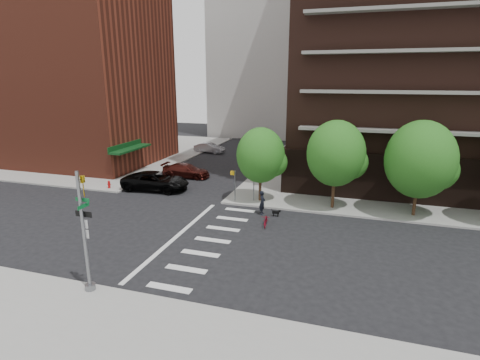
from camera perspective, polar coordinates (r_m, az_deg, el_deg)
The scene contains 18 objects.
ground at distance 25.86m, azimuth -10.46°, elevation -8.19°, with size 120.00×120.00×0.00m, color black.
sidewalk_ne at distance 46.43m, azimuth 28.15°, elevation 0.85°, with size 39.00×33.00×0.15m, color gray.
sidewalk_nw at distance 57.95m, azimuth -21.38°, elevation 4.16°, with size 31.00×33.00×0.15m, color gray.
crosswalk at distance 24.97m, azimuth -5.90°, elevation -8.88°, with size 3.85×13.00×0.01m.
midrise_nw at distance 51.23m, azimuth -24.11°, elevation 13.95°, with size 21.40×15.50×20.00m.
tree_a at distance 30.91m, azimuth 3.15°, elevation 3.78°, with size 4.00×4.00×5.90m.
tree_b at distance 29.95m, azimuth 14.39°, elevation 3.93°, with size 4.50×4.50×6.65m.
tree_c at distance 30.30m, azimuth 25.77°, elevation 2.82°, with size 5.00×5.00×6.80m.
traffic_signal at distance 19.37m, azimuth -22.47°, elevation -8.70°, with size 0.90×0.75×6.00m.
pedestrian_signal at distance 31.32m, azimuth -0.15°, elevation -0.16°, with size 2.18×0.67×2.60m.
fire_hydrant at distance 37.32m, azimuth -19.34°, elevation -0.57°, with size 0.24×0.24×0.73m.
parking_meter at distance 39.38m, azimuth -23.50°, elevation 0.42°, with size 0.10×0.08×1.32m.
parked_car_black at distance 35.90m, azimuth -12.75°, elevation -0.16°, with size 6.23×2.87×1.73m, color black.
parked_car_maroon at distance 39.97m, azimuth -8.23°, elevation 1.43°, with size 5.07×2.06×1.47m, color #40140F.
parked_car_silver at distance 53.01m, azimuth -4.70°, elevation 4.91°, with size 4.30×1.50×1.42m, color #A2A4AB.
scooter at distance 26.81m, azimuth 3.96°, elevation -6.13°, with size 0.56×1.60×0.84m, color maroon.
dog_walker at distance 28.85m, azimuth 3.42°, elevation -3.46°, with size 0.45×0.68×1.87m, color black.
dog at distance 28.65m, azimuth 5.54°, elevation -4.91°, with size 0.63×0.18×0.54m.
Camera 1 is at (11.36, -20.88, 10.18)m, focal length 28.00 mm.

